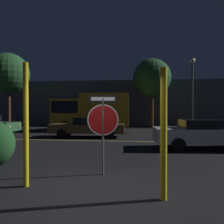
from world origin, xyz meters
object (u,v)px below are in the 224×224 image
(passing_car_2, at_px, (88,127))
(tree_0, at_px, (152,78))
(passing_car_3, at_px, (204,134))
(yellow_pole_left, at_px, (26,125))
(tree_2, at_px, (9,74))
(yellow_pole_right, at_px, (164,134))
(delivery_truck, at_px, (90,111))
(street_lamp, at_px, (192,84))
(stop_sign, at_px, (103,120))

(passing_car_2, xyz_separation_m, tree_0, (4.67, 7.39, 4.17))
(passing_car_3, height_order, tree_0, tree_0)
(yellow_pole_left, height_order, passing_car_2, yellow_pole_left)
(tree_2, bearing_deg, yellow_pole_right, -50.42)
(delivery_truck, distance_m, street_lamp, 8.81)
(tree_0, bearing_deg, street_lamp, -42.22)
(yellow_pole_left, relative_size, tree_0, 0.44)
(passing_car_3, height_order, tree_2, tree_2)
(delivery_truck, bearing_deg, yellow_pole_right, -163.93)
(stop_sign, distance_m, street_lamp, 13.96)
(passing_car_2, distance_m, tree_0, 9.68)
(passing_car_2, xyz_separation_m, delivery_truck, (-0.78, 4.37, 1.04))
(yellow_pole_left, relative_size, yellow_pole_right, 1.10)
(stop_sign, distance_m, tree_2, 17.97)
(street_lamp, relative_size, tree_2, 0.84)
(stop_sign, xyz_separation_m, delivery_truck, (-2.96, 12.35, 0.18))
(yellow_pole_right, relative_size, tree_2, 0.37)
(yellow_pole_left, xyz_separation_m, street_lamp, (7.23, 13.71, 2.43))
(stop_sign, bearing_deg, delivery_truck, 91.45)
(yellow_pole_left, height_order, tree_2, tree_2)
(passing_car_2, distance_m, passing_car_3, 7.17)
(delivery_truck, bearing_deg, yellow_pole_left, -176.05)
(delivery_truck, bearing_deg, stop_sign, -168.08)
(stop_sign, xyz_separation_m, tree_2, (-11.10, 13.64, 3.67))
(passing_car_3, xyz_separation_m, delivery_truck, (-7.00, 7.93, 1.01))
(yellow_pole_left, xyz_separation_m, passing_car_2, (-0.51, 9.12, -0.79))
(passing_car_3, distance_m, street_lamp, 8.89)
(passing_car_2, distance_m, tree_2, 11.50)
(stop_sign, bearing_deg, passing_car_2, 93.22)
(passing_car_3, bearing_deg, stop_sign, -45.63)
(yellow_pole_right, distance_m, tree_0, 17.32)
(delivery_truck, height_order, street_lamp, street_lamp)
(passing_car_2, xyz_separation_m, passing_car_3, (6.22, -3.56, 0.03))
(yellow_pole_right, bearing_deg, passing_car_2, 110.85)
(passing_car_3, relative_size, street_lamp, 0.78)
(yellow_pole_left, relative_size, street_lamp, 0.49)
(yellow_pole_left, bearing_deg, yellow_pole_right, -7.73)
(yellow_pole_left, distance_m, tree_2, 17.93)
(passing_car_2, height_order, tree_0, tree_0)
(yellow_pole_right, height_order, tree_2, tree_2)
(yellow_pole_left, relative_size, passing_car_3, 0.62)
(stop_sign, distance_m, passing_car_3, 6.06)
(stop_sign, bearing_deg, passing_car_3, 35.55)
(yellow_pole_right, height_order, delivery_truck, delivery_truck)
(tree_0, bearing_deg, yellow_pole_left, -104.13)
(stop_sign, height_order, passing_car_3, stop_sign)
(yellow_pole_left, distance_m, tree_0, 17.35)
(passing_car_3, xyz_separation_m, tree_0, (-1.55, 10.95, 4.14))
(yellow_pole_left, relative_size, tree_2, 0.41)
(delivery_truck, relative_size, tree_0, 0.98)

